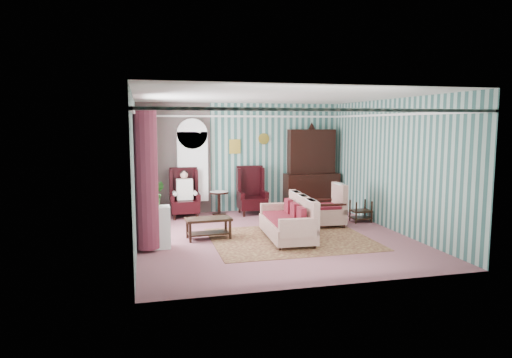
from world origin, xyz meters
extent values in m
plane|color=#97585D|center=(0.00, 0.00, 0.00)|extent=(6.00, 6.00, 0.00)
cube|color=#34605A|center=(0.00, 3.00, 1.45)|extent=(5.50, 0.02, 2.90)
cube|color=#34605A|center=(0.00, -3.00, 1.45)|extent=(5.50, 0.02, 2.90)
cube|color=#34605A|center=(-2.75, 0.00, 1.45)|extent=(0.02, 6.00, 2.90)
cube|color=#34605A|center=(2.75, 0.00, 1.45)|extent=(0.02, 6.00, 2.90)
cube|color=white|center=(0.00, 0.00, 2.90)|extent=(5.50, 6.00, 0.02)
cube|color=#804151|center=(-1.80, 2.99, 1.45)|extent=(1.90, 0.01, 2.90)
cube|color=white|center=(0.00, 0.00, 2.55)|extent=(5.50, 6.00, 0.05)
cube|color=white|center=(-2.72, 0.60, 1.55)|extent=(0.04, 1.50, 1.90)
cylinder|color=maroon|center=(-2.55, -0.45, 1.35)|extent=(0.44, 0.44, 2.60)
cylinder|color=maroon|center=(-2.55, 1.65, 1.35)|extent=(0.44, 0.44, 2.60)
cube|color=#AB832D|center=(-0.20, 2.97, 1.75)|extent=(0.30, 0.03, 0.38)
cube|color=silver|center=(-1.35, 2.84, 1.12)|extent=(0.80, 0.28, 2.24)
cube|color=black|center=(1.90, 2.72, 1.18)|extent=(1.50, 0.56, 2.36)
cube|color=black|center=(-1.60, 2.45, 0.62)|extent=(0.76, 0.80, 1.25)
cube|color=black|center=(0.15, 2.45, 0.62)|extent=(0.76, 0.80, 1.25)
cylinder|color=black|center=(-0.70, 2.60, 0.30)|extent=(0.50, 0.50, 0.60)
cube|color=black|center=(2.47, 0.90, 0.27)|extent=(0.45, 0.38, 0.54)
cube|color=silver|center=(-2.40, -0.30, 0.40)|extent=(0.55, 0.35, 0.80)
cube|color=#46171E|center=(0.30, -0.30, 0.01)|extent=(3.20, 2.60, 0.01)
cube|color=beige|center=(0.22, -0.28, 0.57)|extent=(1.00, 1.87, 1.14)
cube|color=beige|center=(1.49, 0.66, 0.54)|extent=(0.80, 0.85, 1.08)
cube|color=black|center=(-1.32, 0.15, 0.22)|extent=(0.95, 0.52, 0.43)
imported|color=#24571B|center=(-2.41, -0.36, 0.99)|extent=(0.39, 0.36, 0.38)
imported|color=#1B4B17|center=(-2.35, -0.15, 1.03)|extent=(0.29, 0.25, 0.47)
imported|color=#274F18|center=(-2.52, -0.29, 1.00)|extent=(0.26, 0.26, 0.40)
camera|label=1|loc=(-2.60, -8.98, 2.36)|focal=32.00mm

